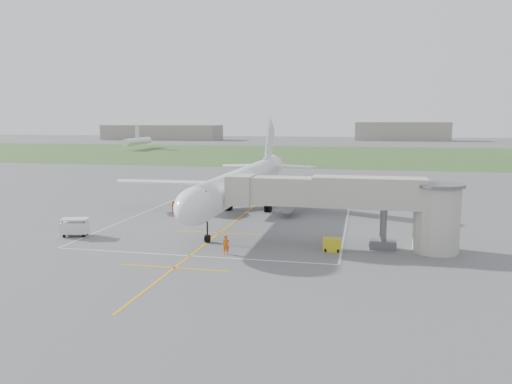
% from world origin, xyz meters
% --- Properties ---
extents(ground, '(700.00, 700.00, 0.00)m').
position_xyz_m(ground, '(0.00, 0.00, 0.00)').
color(ground, '#4E4E51').
rests_on(ground, ground).
extents(grass_strip, '(700.00, 120.00, 0.02)m').
position_xyz_m(grass_strip, '(0.00, 130.00, 0.01)').
color(grass_strip, '#355927').
rests_on(grass_strip, ground).
extents(apron_markings, '(28.20, 60.00, 0.01)m').
position_xyz_m(apron_markings, '(0.00, -5.82, 0.01)').
color(apron_markings, '#EDA20D').
rests_on(apron_markings, ground).
extents(airliner, '(38.93, 46.75, 13.52)m').
position_xyz_m(airliner, '(-0.00, 0.75, 4.39)').
color(airliner, white).
rests_on(airliner, ground).
extents(jet_bridge, '(23.40, 5.00, 7.20)m').
position_xyz_m(jet_bridge, '(15.72, -13.50, 4.74)').
color(jet_bridge, '#AAA599').
rests_on(jet_bridge, ground).
extents(gpu_unit, '(1.76, 1.26, 1.30)m').
position_xyz_m(gpu_unit, '(13.09, -15.39, 0.64)').
color(gpu_unit, gold).
rests_on(gpu_unit, ground).
extents(baggage_cart, '(3.23, 2.44, 2.00)m').
position_xyz_m(baggage_cart, '(-15.26, -14.85, 1.02)').
color(baggage_cart, silver).
rests_on(baggage_cart, ground).
extents(ramp_worker_nose, '(0.77, 0.63, 1.84)m').
position_xyz_m(ramp_worker_nose, '(3.22, -18.71, 0.92)').
color(ramp_worker_nose, '#DD5806').
rests_on(ramp_worker_nose, ground).
extents(ramp_worker_wing, '(0.94, 1.01, 1.67)m').
position_xyz_m(ramp_worker_wing, '(-9.82, 0.93, 0.83)').
color(ramp_worker_wing, '#FE4608').
rests_on(ramp_worker_wing, ground).
extents(distant_hangars, '(345.00, 49.00, 12.00)m').
position_xyz_m(distant_hangars, '(-16.15, 265.19, 5.17)').
color(distant_hangars, gray).
rests_on(distant_hangars, ground).
extents(distant_aircraft, '(184.55, 56.25, 8.85)m').
position_xyz_m(distant_aircraft, '(1.03, 161.39, 3.59)').
color(distant_aircraft, white).
rests_on(distant_aircraft, ground).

